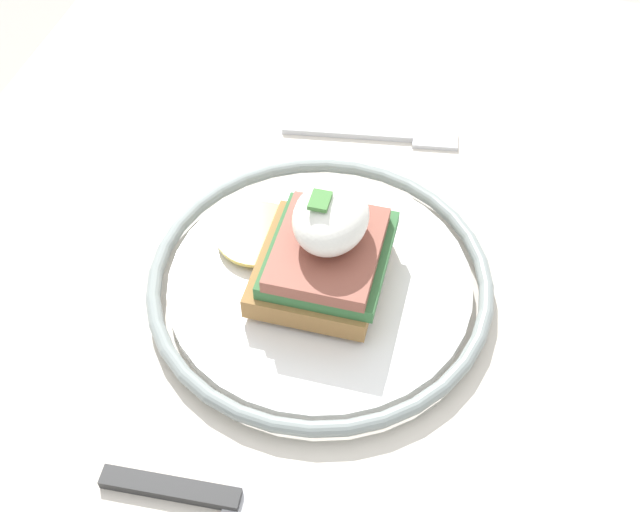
{
  "coord_description": "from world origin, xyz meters",
  "views": [
    {
      "loc": [
        0.31,
        0.08,
        1.18
      ],
      "look_at": [
        -0.01,
        -0.01,
        0.78
      ],
      "focal_mm": 45.0,
      "sensor_mm": 36.0,
      "label": 1
    }
  ],
  "objects": [
    {
      "name": "dining_table",
      "position": [
        0.0,
        0.0,
        0.6
      ],
      "size": [
        0.84,
        0.64,
        0.74
      ],
      "color": "beige",
      "rests_on": "ground_plane"
    },
    {
      "name": "plate",
      "position": [
        -0.01,
        -0.01,
        0.75
      ],
      "size": [
        0.23,
        0.23,
        0.02
      ],
      "color": "white",
      "rests_on": "dining_table"
    },
    {
      "name": "sandwich",
      "position": [
        -0.01,
        -0.0,
        0.79
      ],
      "size": [
        0.1,
        0.12,
        0.07
      ],
      "color": "#9E703D",
      "rests_on": "plate"
    },
    {
      "name": "fork",
      "position": [
        -0.17,
        0.0,
        0.75
      ],
      "size": [
        0.04,
        0.14,
        0.0
      ],
      "color": "silver",
      "rests_on": "dining_table"
    },
    {
      "name": "knife",
      "position": [
        0.15,
        -0.02,
        0.75
      ],
      "size": [
        0.03,
        0.17,
        0.01
      ],
      "color": "#2D2D2D",
      "rests_on": "dining_table"
    }
  ]
}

